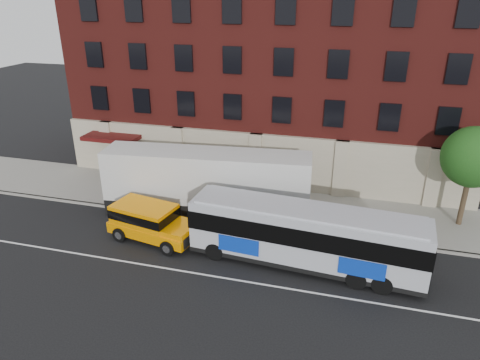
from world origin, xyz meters
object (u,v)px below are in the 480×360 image
(sign_pole, at_px, (111,187))
(yellow_suv, at_px, (150,220))
(street_tree, at_px, (474,160))
(shipping_container, at_px, (207,185))
(city_bus, at_px, (306,234))

(sign_pole, distance_m, yellow_suv, 5.23)
(yellow_suv, bearing_deg, street_tree, 19.70)
(street_tree, distance_m, yellow_suv, 19.17)
(yellow_suv, bearing_deg, sign_pole, 144.46)
(shipping_container, bearing_deg, sign_pole, -174.27)
(yellow_suv, xyz_separation_m, shipping_container, (2.26, 3.69, 0.93))
(shipping_container, bearing_deg, yellow_suv, -121.47)
(sign_pole, height_order, shipping_container, shipping_container)
(sign_pole, xyz_separation_m, shipping_container, (6.51, 0.65, 0.68))
(street_tree, distance_m, city_bus, 11.31)
(street_tree, height_order, yellow_suv, street_tree)
(sign_pole, distance_m, city_bus, 13.73)
(city_bus, height_order, shipping_container, shipping_container)
(sign_pole, relative_size, city_bus, 0.20)
(yellow_suv, height_order, shipping_container, shipping_container)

